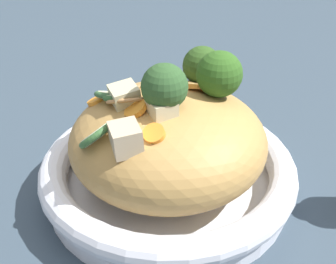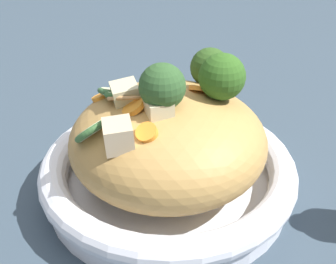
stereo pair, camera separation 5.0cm
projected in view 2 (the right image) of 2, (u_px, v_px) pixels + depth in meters
name	position (u px, v px, depth m)	size (l,w,h in m)	color
ground_plane	(168.00, 190.00, 0.54)	(3.00, 3.00, 0.00)	#31404D
serving_bowl	(168.00, 173.00, 0.53)	(0.29, 0.29, 0.05)	white
noodle_heap	(168.00, 140.00, 0.50)	(0.22, 0.22, 0.12)	#AC8246
broccoli_florets	(201.00, 77.00, 0.49)	(0.12, 0.16, 0.08)	#8CB576
carrot_coins	(153.00, 99.00, 0.49)	(0.14, 0.13, 0.04)	orange
zucchini_slices	(110.00, 107.00, 0.48)	(0.09, 0.10, 0.04)	beige
chicken_chunks	(130.00, 114.00, 0.45)	(0.09, 0.08, 0.04)	#C4B88E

